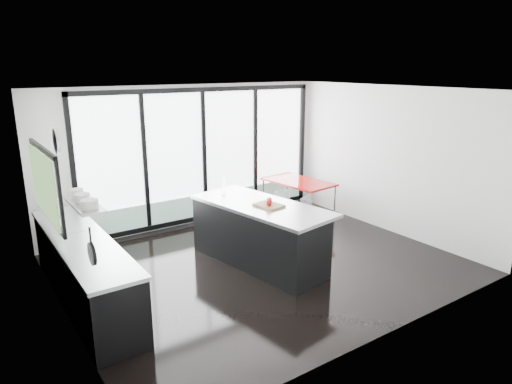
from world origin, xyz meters
TOP-DOWN VIEW (x-y plane):
  - floor at (0.00, 0.00)m, footprint 6.00×5.00m
  - ceiling at (0.00, 0.00)m, footprint 6.00×5.00m
  - wall_back at (0.27, 2.47)m, footprint 6.00×0.09m
  - wall_front at (0.00, -2.50)m, footprint 6.00×0.00m
  - wall_left at (-2.97, 0.27)m, footprint 0.26×5.00m
  - wall_right at (3.00, 0.00)m, footprint 0.00×5.00m
  - counter_cabinets at (-2.67, 0.40)m, footprint 0.69×3.24m
  - island at (-0.00, 0.09)m, footprint 1.43×2.59m
  - bar_stool_near at (0.99, -0.15)m, footprint 0.65×0.65m
  - bar_stool_far at (1.09, 0.76)m, footprint 0.49×0.49m
  - red_table at (2.06, 1.56)m, footprint 1.01×1.57m

SIDE VIEW (x-z plane):
  - floor at x=0.00m, z-range 0.00..0.00m
  - bar_stool_far at x=1.09m, z-range 0.00..0.68m
  - bar_stool_near at x=0.99m, z-range 0.00..0.78m
  - red_table at x=2.06m, z-range 0.00..0.80m
  - counter_cabinets at x=-2.67m, z-range -0.22..1.14m
  - island at x=0.00m, z-range -0.14..1.16m
  - wall_back at x=0.27m, z-range -0.13..2.67m
  - wall_front at x=0.00m, z-range 0.00..2.80m
  - wall_right at x=3.00m, z-range 0.00..2.80m
  - wall_left at x=-2.97m, z-range 0.16..2.96m
  - ceiling at x=0.00m, z-range 2.80..2.80m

